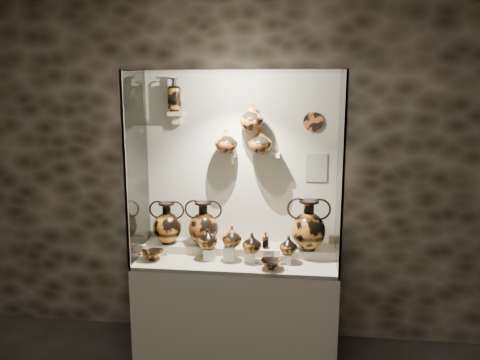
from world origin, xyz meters
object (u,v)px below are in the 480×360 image
object	(u,v)px
jug_c	(252,243)
ovoid_vase_a	(226,141)
jug_e	(288,245)
kylix_left	(152,254)
amphora_right	(308,225)
lekythos_tall	(174,93)
jug_b	(232,236)
ovoid_vase_b	(252,117)
lekythos_small	(266,239)
amphora_left	(167,223)
ovoid_vase_c	(260,141)
jug_a	(208,238)
amphora_mid	(203,223)
kylix_right	(271,264)

from	to	relation	value
jug_c	ovoid_vase_a	xyz separation A→B (m)	(-0.25, 0.26, 0.82)
jug_e	kylix_left	distance (m)	1.16
amphora_right	lekythos_tall	world-z (taller)	lekythos_tall
jug_b	ovoid_vase_b	world-z (taller)	ovoid_vase_b
jug_e	ovoid_vase_a	size ratio (longest dim) A/B	0.76
lekythos_tall	amphora_right	bearing A→B (deg)	-5.90
lekythos_small	ovoid_vase_b	world-z (taller)	ovoid_vase_b
amphora_left	amphora_right	size ratio (longest dim) A/B	0.86
jug_c	jug_e	xyz separation A→B (m)	(0.30, 0.03, -0.02)
lekythos_small	jug_e	bearing A→B (deg)	-2.92
lekythos_tall	ovoid_vase_c	distance (m)	0.85
amphora_left	ovoid_vase_c	size ratio (longest dim) A/B	1.79
ovoid_vase_b	jug_a	bearing A→B (deg)	-124.82
lekythos_small	jug_a	bearing A→B (deg)	177.87
jug_b	ovoid_vase_b	size ratio (longest dim) A/B	0.81
amphora_left	amphora_right	bearing A→B (deg)	-18.98
amphora_right	ovoid_vase_b	xyz separation A→B (m)	(-0.50, 0.07, 0.90)
kylix_left	lekythos_tall	world-z (taller)	lekythos_tall
ovoid_vase_b	kylix_left	bearing A→B (deg)	-137.57
ovoid_vase_c	amphora_right	bearing A→B (deg)	-5.50
ovoid_vase_b	ovoid_vase_c	world-z (taller)	ovoid_vase_b
jug_a	kylix_left	bearing A→B (deg)	-169.79
amphora_mid	jug_e	bearing A→B (deg)	-10.46
lekythos_tall	ovoid_vase_c	xyz separation A→B (m)	(0.75, -0.04, -0.41)
kylix_right	ovoid_vase_a	size ratio (longest dim) A/B	1.12
jug_a	jug_e	bearing A→B (deg)	1.43
ovoid_vase_c	kylix_left	bearing A→B (deg)	-157.21
amphora_right	jug_c	distance (m)	0.51
amphora_left	kylix_right	distance (m)	1.03
amphora_left	jug_c	size ratio (longest dim) A/B	2.28
lekythos_tall	amphora_mid	bearing A→B (deg)	-20.57
amphora_right	kylix_left	world-z (taller)	amphora_right
jug_c	ovoid_vase_c	xyz separation A→B (m)	(0.04, 0.25, 0.82)
ovoid_vase_a	kylix_right	bearing A→B (deg)	-64.49
jug_e	kylix_left	bearing A→B (deg)	177.36
jug_a	jug_e	distance (m)	0.68
amphora_right	ovoid_vase_a	size ratio (longest dim) A/B	2.17
amphora_mid	lekythos_tall	world-z (taller)	lekythos_tall
jug_c	kylix_left	world-z (taller)	jug_c
jug_c	jug_e	world-z (taller)	jug_c
amphora_left	ovoid_vase_c	xyz separation A→B (m)	(0.82, 0.05, 0.73)
jug_a	kylix_right	xyz separation A→B (m)	(0.55, -0.16, -0.14)
ovoid_vase_c	ovoid_vase_a	bearing A→B (deg)	-176.23
jug_a	jug_b	xyz separation A→B (m)	(0.21, -0.01, 0.03)
lekythos_small	amphora_left	bearing A→B (deg)	166.84
amphora_mid	lekythos_tall	bearing A→B (deg)	162.10
jug_a	ovoid_vase_a	distance (m)	0.84
lekythos_small	ovoid_vase_a	world-z (taller)	ovoid_vase_a
amphora_left	jug_c	bearing A→B (deg)	-32.47
amphora_right	kylix_right	bearing A→B (deg)	-116.98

